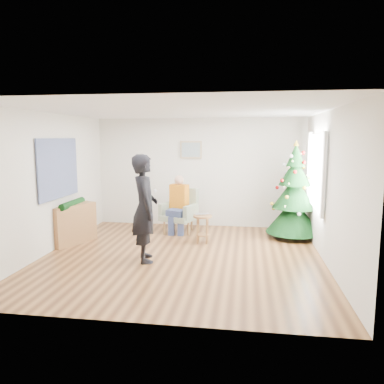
% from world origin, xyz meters
% --- Properties ---
extents(floor, '(5.00, 5.00, 0.00)m').
position_xyz_m(floor, '(0.00, 0.00, 0.00)').
color(floor, brown).
rests_on(floor, ground).
extents(ceiling, '(5.00, 5.00, 0.00)m').
position_xyz_m(ceiling, '(0.00, 0.00, 2.60)').
color(ceiling, white).
rests_on(ceiling, wall_back).
extents(wall_back, '(5.00, 0.00, 5.00)m').
position_xyz_m(wall_back, '(0.00, 2.50, 1.30)').
color(wall_back, silver).
rests_on(wall_back, floor).
extents(wall_front, '(5.00, 0.00, 5.00)m').
position_xyz_m(wall_front, '(0.00, -2.50, 1.30)').
color(wall_front, silver).
rests_on(wall_front, floor).
extents(wall_left, '(0.00, 5.00, 5.00)m').
position_xyz_m(wall_left, '(-2.50, 0.00, 1.30)').
color(wall_left, silver).
rests_on(wall_left, floor).
extents(wall_right, '(0.00, 5.00, 5.00)m').
position_xyz_m(wall_right, '(2.50, 0.00, 1.30)').
color(wall_right, silver).
rests_on(wall_right, floor).
extents(window_panel, '(0.04, 1.30, 1.40)m').
position_xyz_m(window_panel, '(2.47, 1.00, 1.50)').
color(window_panel, white).
rests_on(window_panel, wall_right).
extents(curtains, '(0.05, 1.75, 1.50)m').
position_xyz_m(curtains, '(2.44, 1.00, 1.50)').
color(curtains, white).
rests_on(curtains, wall_right).
extents(christmas_tree, '(1.16, 1.16, 2.09)m').
position_xyz_m(christmas_tree, '(2.15, 1.66, 0.94)').
color(christmas_tree, '#3F2816').
rests_on(christmas_tree, floor).
extents(stool, '(0.38, 0.38, 0.57)m').
position_xyz_m(stool, '(0.27, 0.95, 0.29)').
color(stool, brown).
rests_on(stool, floor).
extents(laptop, '(0.37, 0.30, 0.02)m').
position_xyz_m(laptop, '(0.27, 0.95, 0.59)').
color(laptop, silver).
rests_on(laptop, stool).
extents(armchair, '(0.88, 0.86, 0.99)m').
position_xyz_m(armchair, '(-0.36, 1.79, 0.36)').
color(armchair, gray).
rests_on(armchair, floor).
extents(seated_person, '(0.50, 0.65, 1.29)m').
position_xyz_m(seated_person, '(-0.38, 1.74, 0.66)').
color(seated_person, navy).
rests_on(seated_person, armchair).
extents(standing_man, '(0.66, 0.79, 1.86)m').
position_xyz_m(standing_man, '(-0.59, -0.30, 0.93)').
color(standing_man, black).
rests_on(standing_man, floor).
extents(game_controller, '(0.08, 0.13, 0.04)m').
position_xyz_m(game_controller, '(-0.39, -0.33, 1.24)').
color(game_controller, white).
rests_on(game_controller, standing_man).
extents(console, '(0.67, 1.04, 0.80)m').
position_xyz_m(console, '(-2.33, 0.54, 0.40)').
color(console, brown).
rests_on(console, floor).
extents(garland, '(0.14, 0.90, 0.14)m').
position_xyz_m(garland, '(-2.33, 0.54, 0.82)').
color(garland, black).
rests_on(garland, console).
extents(tapestry, '(0.03, 1.50, 1.15)m').
position_xyz_m(tapestry, '(-2.46, 0.30, 1.55)').
color(tapestry, black).
rests_on(tapestry, wall_left).
extents(framed_picture, '(0.52, 0.05, 0.42)m').
position_xyz_m(framed_picture, '(-0.20, 2.46, 1.85)').
color(framed_picture, tan).
rests_on(framed_picture, wall_back).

